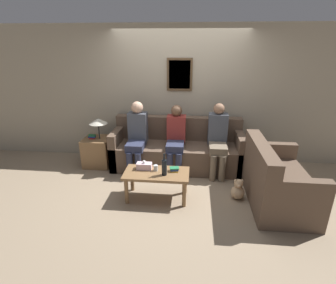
% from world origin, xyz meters
% --- Properties ---
extents(ground_plane, '(16.00, 16.00, 0.00)m').
position_xyz_m(ground_plane, '(0.00, 0.00, 0.00)').
color(ground_plane, gray).
extents(wall_back, '(9.00, 0.08, 2.60)m').
position_xyz_m(wall_back, '(0.00, 0.93, 1.30)').
color(wall_back, '#9E937F').
rests_on(wall_back, ground_plane).
extents(couch_main, '(2.43, 0.82, 0.92)m').
position_xyz_m(couch_main, '(0.00, 0.49, 0.33)').
color(couch_main, brown).
rests_on(couch_main, ground_plane).
extents(couch_side, '(0.82, 1.38, 0.92)m').
position_xyz_m(couch_side, '(1.53, -0.61, 0.33)').
color(couch_side, brown).
rests_on(couch_side, ground_plane).
extents(coffee_table, '(0.98, 0.49, 0.44)m').
position_xyz_m(coffee_table, '(-0.24, -0.67, 0.37)').
color(coffee_table, olive).
rests_on(coffee_table, ground_plane).
extents(side_table_with_lamp, '(0.50, 0.50, 0.95)m').
position_xyz_m(side_table_with_lamp, '(-1.54, 0.39, 0.33)').
color(side_table_with_lamp, olive).
rests_on(side_table_with_lamp, ground_plane).
extents(wine_bottle, '(0.07, 0.07, 0.34)m').
position_xyz_m(wine_bottle, '(-0.11, -0.73, 0.57)').
color(wine_bottle, black).
rests_on(wine_bottle, coffee_table).
extents(drinking_glass, '(0.07, 0.07, 0.09)m').
position_xyz_m(drinking_glass, '(-0.26, -0.61, 0.49)').
color(drinking_glass, silver).
rests_on(drinking_glass, coffee_table).
extents(book_stack, '(0.15, 0.12, 0.06)m').
position_xyz_m(book_stack, '(0.03, -0.60, 0.47)').
color(book_stack, gold).
rests_on(book_stack, coffee_table).
extents(tissue_box, '(0.23, 0.12, 0.15)m').
position_xyz_m(tissue_box, '(-0.44, -0.58, 0.49)').
color(tissue_box, silver).
rests_on(tissue_box, coffee_table).
extents(person_left, '(0.34, 0.62, 1.28)m').
position_xyz_m(person_left, '(-0.73, 0.29, 0.70)').
color(person_left, '#2D334C').
rests_on(person_left, ground_plane).
extents(person_middle, '(0.34, 0.63, 1.22)m').
position_xyz_m(person_middle, '(-0.02, 0.34, 0.67)').
color(person_middle, '#2D334C').
rests_on(person_middle, ground_plane).
extents(person_right, '(0.34, 0.64, 1.27)m').
position_xyz_m(person_right, '(0.73, 0.32, 0.69)').
color(person_right, '#756651').
rests_on(person_right, ground_plane).
extents(teddy_bear, '(0.21, 0.21, 0.33)m').
position_xyz_m(teddy_bear, '(1.01, -0.56, 0.14)').
color(teddy_bear, tan).
rests_on(teddy_bear, ground_plane).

